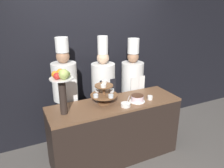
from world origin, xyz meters
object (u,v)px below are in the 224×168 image
Objects in this scene: fruit_pedestal at (62,84)px; chef_center_left at (103,89)px; tiered_stand at (104,93)px; chef_left at (66,92)px; chef_center_right at (132,84)px; serving_bowl_near at (126,105)px; cup_white at (150,98)px; cake_round at (137,98)px.

chef_center_left is at bearing 34.55° from fruit_pedestal.
tiered_stand is 0.63× the size of fruit_pedestal.
chef_left reaches higher than chef_center_right.
chef_center_left reaches higher than serving_bowl_near.
tiered_stand is at bearing -46.23° from chef_left.
chef_center_left is at bearing 92.97° from serving_bowl_near.
tiered_stand is 0.21× the size of chef_left.
fruit_pedestal is 1.01m from chef_center_left.
cup_white is 0.04× the size of chef_center_left.
cake_round is 1.48× the size of serving_bowl_near.
serving_bowl_near is (0.81, -0.15, -0.38)m from fruit_pedestal.
chef_left is (-0.88, 0.61, 0.04)m from cake_round.
chef_center_right is at bearing 83.63° from cup_white.
serving_bowl_near is 0.85m from chef_center_right.
chef_center_right is at bearing 0.00° from chef_left.
cake_round is 0.21m from cup_white.
cup_white is (0.21, -0.02, -0.02)m from cake_round.
serving_bowl_near is at bearing -46.31° from tiered_stand.
fruit_pedestal is 0.34× the size of chef_left.
chef_center_left is 0.54m from chef_center_right.
chef_left is 1.01× the size of chef_center_left.
chef_left is at bearing 133.77° from tiered_stand.
fruit_pedestal is at bearing -172.13° from tiered_stand.
cup_white is at bearing -96.37° from chef_center_right.
serving_bowl_near is (-0.43, -0.05, -0.00)m from cup_white.
chef_center_left is at bearing 67.75° from tiered_stand.
serving_bowl_near is 0.08× the size of chef_left.
chef_center_right is at bearing 53.44° from serving_bowl_near.
chef_center_right is (0.73, 0.45, -0.14)m from tiered_stand.
chef_center_right reaches higher than serving_bowl_near.
tiered_stand is 1.69× the size of cake_round.
chef_center_right reaches higher than tiered_stand.
cake_round is at bearing 17.34° from serving_bowl_near.
chef_center_right is (0.54, 0.00, -0.01)m from chef_center_left.
chef_left is (-0.43, 0.45, -0.07)m from tiered_stand.
cup_white is (1.24, -0.10, -0.37)m from fruit_pedestal.
serving_bowl_near is at bearing -126.56° from chef_center_right.
tiered_stand is 0.87m from chef_center_right.
cup_white is at bearing -6.00° from cake_round.
fruit_pedestal reaches higher than serving_bowl_near.
tiered_stand is at bearing 133.69° from serving_bowl_near.
tiered_stand is 2.50× the size of serving_bowl_near.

